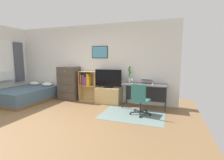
{
  "coord_description": "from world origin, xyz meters",
  "views": [
    {
      "loc": [
        2.74,
        -2.93,
        1.53
      ],
      "look_at": [
        1.17,
        1.5,
        0.9
      ],
      "focal_mm": 26.13,
      "sensor_mm": 36.0,
      "label": 1
    }
  ],
  "objects_px": {
    "bamboo_vase": "(130,75)",
    "wine_glass": "(132,79)",
    "dresser": "(69,83)",
    "desk": "(145,88)",
    "bookshelf": "(87,83)",
    "bed": "(26,95)",
    "tv_stand": "(108,95)",
    "laptop": "(146,82)",
    "television": "(108,79)",
    "computer_mouse": "(153,84)",
    "office_chair": "(140,99)"
  },
  "relations": [
    {
      "from": "tv_stand",
      "to": "bamboo_vase",
      "type": "distance_m",
      "value": 1.02
    },
    {
      "from": "laptop",
      "to": "bamboo_vase",
      "type": "xyz_separation_m",
      "value": [
        -0.56,
        0.09,
        0.2
      ]
    },
    {
      "from": "bed",
      "to": "television",
      "type": "height_order",
      "value": "television"
    },
    {
      "from": "tv_stand",
      "to": "laptop",
      "type": "relative_size",
      "value": 2.05
    },
    {
      "from": "dresser",
      "to": "bookshelf",
      "type": "bearing_deg",
      "value": 5.12
    },
    {
      "from": "television",
      "to": "office_chair",
      "type": "bearing_deg",
      "value": -34.25
    },
    {
      "from": "television",
      "to": "wine_glass",
      "type": "xyz_separation_m",
      "value": [
        0.85,
        -0.1,
        0.02
      ]
    },
    {
      "from": "office_chair",
      "to": "wine_glass",
      "type": "bearing_deg",
      "value": 126.36
    },
    {
      "from": "bed",
      "to": "dresser",
      "type": "relative_size",
      "value": 1.6
    },
    {
      "from": "desk",
      "to": "television",
      "type": "bearing_deg",
      "value": -179.65
    },
    {
      "from": "bookshelf",
      "to": "bed",
      "type": "bearing_deg",
      "value": -158.08
    },
    {
      "from": "office_chair",
      "to": "computer_mouse",
      "type": "height_order",
      "value": "office_chair"
    },
    {
      "from": "television",
      "to": "wine_glass",
      "type": "relative_size",
      "value": 5.19
    },
    {
      "from": "television",
      "to": "laptop",
      "type": "distance_m",
      "value": 1.26
    },
    {
      "from": "television",
      "to": "computer_mouse",
      "type": "height_order",
      "value": "television"
    },
    {
      "from": "dresser",
      "to": "bookshelf",
      "type": "relative_size",
      "value": 1.15
    },
    {
      "from": "bookshelf",
      "to": "computer_mouse",
      "type": "bearing_deg",
      "value": -4.07
    },
    {
      "from": "computer_mouse",
      "to": "bookshelf",
      "type": "bearing_deg",
      "value": 175.93
    },
    {
      "from": "dresser",
      "to": "laptop",
      "type": "bearing_deg",
      "value": 0.83
    },
    {
      "from": "office_chair",
      "to": "bookshelf",
      "type": "bearing_deg",
      "value": 166.02
    },
    {
      "from": "bookshelf",
      "to": "tv_stand",
      "type": "bearing_deg",
      "value": -3.39
    },
    {
      "from": "bookshelf",
      "to": "wine_glass",
      "type": "bearing_deg",
      "value": -5.88
    },
    {
      "from": "television",
      "to": "computer_mouse",
      "type": "bearing_deg",
      "value": -3.59
    },
    {
      "from": "bed",
      "to": "bamboo_vase",
      "type": "bearing_deg",
      "value": 15.65
    },
    {
      "from": "laptop",
      "to": "bed",
      "type": "bearing_deg",
      "value": -161.28
    },
    {
      "from": "computer_mouse",
      "to": "bamboo_vase",
      "type": "bearing_deg",
      "value": 163.33
    },
    {
      "from": "dresser",
      "to": "computer_mouse",
      "type": "height_order",
      "value": "dresser"
    },
    {
      "from": "office_chair",
      "to": "computer_mouse",
      "type": "relative_size",
      "value": 8.27
    },
    {
      "from": "bed",
      "to": "dresser",
      "type": "height_order",
      "value": "dresser"
    },
    {
      "from": "tv_stand",
      "to": "laptop",
      "type": "height_order",
      "value": "laptop"
    },
    {
      "from": "computer_mouse",
      "to": "dresser",
      "type": "bearing_deg",
      "value": 178.11
    },
    {
      "from": "bed",
      "to": "television",
      "type": "bearing_deg",
      "value": 16.27
    },
    {
      "from": "laptop",
      "to": "computer_mouse",
      "type": "bearing_deg",
      "value": -24.49
    },
    {
      "from": "bed",
      "to": "tv_stand",
      "type": "distance_m",
      "value": 2.95
    },
    {
      "from": "desk",
      "to": "bamboo_vase",
      "type": "distance_m",
      "value": 0.67
    },
    {
      "from": "dresser",
      "to": "office_chair",
      "type": "bearing_deg",
      "value": -16.75
    },
    {
      "from": "dresser",
      "to": "laptop",
      "type": "relative_size",
      "value": 2.99
    },
    {
      "from": "bookshelf",
      "to": "office_chair",
      "type": "relative_size",
      "value": 1.25
    },
    {
      "from": "office_chair",
      "to": "computer_mouse",
      "type": "bearing_deg",
      "value": 79.45
    },
    {
      "from": "tv_stand",
      "to": "desk",
      "type": "bearing_deg",
      "value": -0.69
    },
    {
      "from": "bookshelf",
      "to": "desk",
      "type": "relative_size",
      "value": 0.8
    },
    {
      "from": "tv_stand",
      "to": "desk",
      "type": "height_order",
      "value": "desk"
    },
    {
      "from": "bamboo_vase",
      "to": "wine_glass",
      "type": "xyz_separation_m",
      "value": [
        0.15,
        -0.24,
        -0.13
      ]
    },
    {
      "from": "dresser",
      "to": "television",
      "type": "bearing_deg",
      "value": -0.27
    },
    {
      "from": "tv_stand",
      "to": "laptop",
      "type": "xyz_separation_m",
      "value": [
        1.26,
        0.03,
        0.53
      ]
    },
    {
      "from": "bookshelf",
      "to": "tv_stand",
      "type": "relative_size",
      "value": 1.28
    },
    {
      "from": "laptop",
      "to": "bamboo_vase",
      "type": "bearing_deg",
      "value": 178.44
    },
    {
      "from": "desk",
      "to": "office_chair",
      "type": "bearing_deg",
      "value": -91.24
    },
    {
      "from": "dresser",
      "to": "desk",
      "type": "xyz_separation_m",
      "value": [
        2.79,
        0.0,
        -0.01
      ]
    },
    {
      "from": "tv_stand",
      "to": "office_chair",
      "type": "relative_size",
      "value": 0.98
    }
  ]
}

